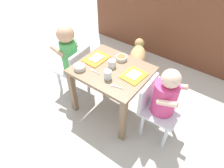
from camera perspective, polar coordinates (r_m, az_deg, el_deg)
name	(u,v)px	position (r m, az deg, el deg)	size (l,w,h in m)	color
ground_plane	(112,107)	(1.95, 0.00, -6.61)	(7.00, 7.00, 0.00)	#B2ADA3
kitchen_cabinet_back	(175,17)	(2.59, 17.36, 17.59)	(2.06, 0.38, 0.92)	brown
dining_table	(112,77)	(1.68, 0.00, 1.92)	(0.59, 0.49, 0.47)	#7A6047
seated_child_left	(70,53)	(1.89, -11.73, 8.45)	(0.30, 0.30, 0.71)	silver
seated_child_right	(163,97)	(1.51, 14.26, -3.69)	(0.29, 0.29, 0.67)	silver
dog	(138,55)	(2.27, 7.31, 8.12)	(0.31, 0.43, 0.30)	tan
food_tray_left	(97,58)	(1.74, -4.38, 7.16)	(0.16, 0.21, 0.02)	orange
food_tray_right	(134,75)	(1.57, 6.14, 2.43)	(0.17, 0.19, 0.02)	gold
water_cup_left	(112,64)	(1.64, -0.01, 5.72)	(0.06, 0.06, 0.06)	white
water_cup_right	(108,75)	(1.52, -1.18, 2.51)	(0.06, 0.06, 0.07)	white
cereal_bowl_right_side	(121,58)	(1.72, 2.64, 7.36)	(0.09, 0.09, 0.03)	silver
veggie_bowl_far	(80,67)	(1.63, -9.08, 4.70)	(0.09, 0.09, 0.04)	silver
spoon_by_left_tray	(115,86)	(1.47, 0.94, -0.69)	(0.10, 0.03, 0.01)	silver
spoon_by_right_tray	(94,71)	(1.61, -5.17, 3.68)	(0.10, 0.02, 0.01)	silver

